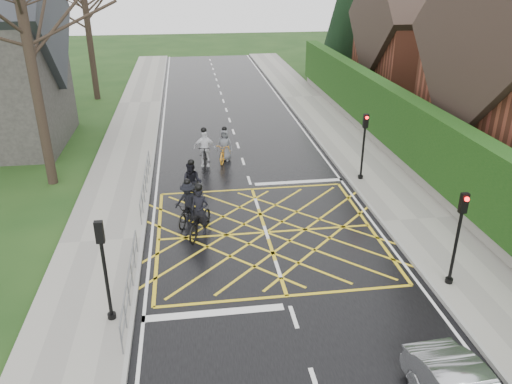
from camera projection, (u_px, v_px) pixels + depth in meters
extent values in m
plane|color=#163210|center=(266.00, 232.00, 18.75)|extent=(120.00, 120.00, 0.00)
cube|color=black|center=(266.00, 232.00, 18.75)|extent=(9.00, 80.00, 0.01)
cube|color=gray|center=(418.00, 220.00, 19.48)|extent=(3.00, 80.00, 0.15)
cube|color=gray|center=(102.00, 242.00, 17.96)|extent=(3.00, 80.00, 0.15)
cube|color=slate|center=(400.00, 158.00, 24.99)|extent=(0.50, 38.00, 0.70)
cube|color=#11340E|center=(404.00, 124.00, 24.27)|extent=(0.90, 38.00, 2.80)
cube|color=brown|center=(431.00, 59.00, 35.59)|extent=(9.00, 8.00, 6.00)
cube|color=#2F231C|center=(437.00, 17.00, 34.38)|extent=(9.80, 8.80, 8.80)
cylinder|color=black|center=(341.00, 73.00, 43.28)|extent=(0.50, 0.50, 1.20)
cone|color=black|center=(345.00, 20.00, 41.45)|extent=(4.60, 4.60, 10.00)
cylinder|color=black|center=(31.00, 62.00, 20.73)|extent=(0.44, 0.44, 11.00)
cylinder|color=black|center=(49.00, 28.00, 27.60)|extent=(0.44, 0.44, 12.00)
cylinder|color=black|center=(88.00, 29.00, 35.31)|extent=(0.44, 0.44, 10.00)
cylinder|color=slate|center=(129.00, 271.00, 14.60)|extent=(0.05, 5.00, 0.05)
cylinder|color=slate|center=(130.00, 284.00, 14.78)|extent=(0.04, 5.00, 0.04)
cylinder|color=slate|center=(122.00, 343.00, 12.55)|extent=(0.04, 0.04, 1.00)
cylinder|color=slate|center=(137.00, 243.00, 17.06)|extent=(0.04, 0.04, 1.00)
cylinder|color=slate|center=(145.00, 174.00, 21.35)|extent=(0.05, 6.00, 0.05)
cylinder|color=slate|center=(145.00, 184.00, 21.54)|extent=(0.04, 6.00, 0.04)
cylinder|color=slate|center=(141.00, 216.00, 18.86)|extent=(0.04, 0.04, 1.00)
cylinder|color=slate|center=(149.00, 160.00, 24.26)|extent=(0.04, 0.04, 1.00)
cylinder|color=black|center=(363.00, 151.00, 22.56)|extent=(0.10, 0.10, 3.00)
cylinder|color=black|center=(360.00, 178.00, 23.12)|extent=(0.24, 0.24, 0.30)
cube|color=black|center=(366.00, 121.00, 21.98)|extent=(0.22, 0.16, 0.62)
sphere|color=#FF0C0C|center=(367.00, 118.00, 21.79)|extent=(0.14, 0.14, 0.14)
cylinder|color=black|center=(456.00, 245.00, 14.99)|extent=(0.10, 0.10, 3.00)
cylinder|color=black|center=(449.00, 282.00, 15.56)|extent=(0.24, 0.24, 0.30)
cube|color=black|center=(464.00, 203.00, 14.41)|extent=(0.22, 0.16, 0.62)
sphere|color=#FF0C0C|center=(467.00, 199.00, 14.23)|extent=(0.14, 0.14, 0.14)
cylinder|color=black|center=(106.00, 278.00, 13.43)|extent=(0.10, 0.10, 3.00)
cylinder|color=black|center=(112.00, 318.00, 13.99)|extent=(0.24, 0.24, 0.30)
cube|color=black|center=(99.00, 232.00, 12.85)|extent=(0.22, 0.16, 0.62)
sphere|color=#FF0C0C|center=(99.00, 224.00, 12.88)|extent=(0.14, 0.14, 0.14)
imported|color=black|center=(200.00, 221.00, 18.41)|extent=(1.47, 2.20, 1.09)
imported|color=black|center=(200.00, 211.00, 18.35)|extent=(0.79, 0.67, 1.85)
sphere|color=black|center=(198.00, 187.00, 17.95)|extent=(0.29, 0.29, 0.29)
imported|color=black|center=(193.00, 190.00, 20.86)|extent=(1.09, 2.00, 1.16)
imported|color=black|center=(192.00, 183.00, 20.82)|extent=(1.02, 0.90, 1.77)
sphere|color=black|center=(191.00, 162.00, 20.45)|extent=(0.28, 0.28, 0.28)
imported|color=black|center=(189.00, 211.00, 19.30)|extent=(1.32, 1.96, 0.97)
imported|color=black|center=(188.00, 202.00, 19.25)|extent=(1.22, 0.98, 1.65)
sphere|color=black|center=(187.00, 182.00, 18.90)|extent=(0.26, 0.26, 0.26)
imported|color=black|center=(205.00, 155.00, 24.61)|extent=(0.70, 2.04, 1.21)
imported|color=white|center=(204.00, 148.00, 24.56)|extent=(1.11, 0.52, 1.85)
sphere|color=black|center=(204.00, 130.00, 24.17)|extent=(0.29, 0.29, 0.29)
imported|color=orange|center=(225.00, 152.00, 25.40)|extent=(1.18, 1.96, 0.97)
imported|color=#56585D|center=(225.00, 145.00, 25.35)|extent=(0.93, 0.75, 1.65)
sphere|color=black|center=(224.00, 129.00, 25.00)|extent=(0.26, 0.26, 0.26)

